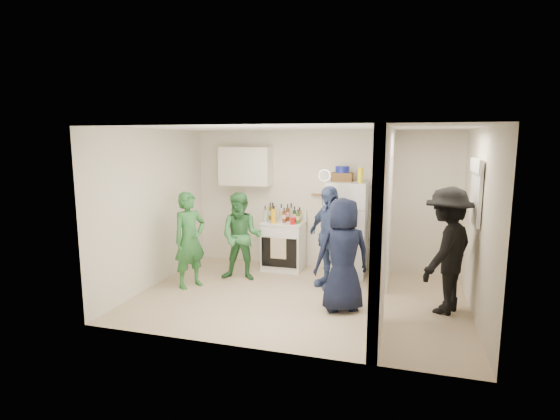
{
  "coord_description": "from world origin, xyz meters",
  "views": [
    {
      "loc": [
        1.47,
        -6.06,
        2.35
      ],
      "look_at": [
        -0.41,
        0.4,
        1.25
      ],
      "focal_mm": 28.0,
      "sensor_mm": 36.0,
      "label": 1
    }
  ],
  "objects_px": {
    "person_green_left": "(190,240)",
    "person_nook": "(447,250)",
    "fridge": "(346,229)",
    "wicker_basket": "(342,177)",
    "person_denim": "(329,237)",
    "yellow_cup_stack_top": "(360,175)",
    "person_navy": "(343,255)",
    "blue_bowl": "(342,169)",
    "stove": "(284,245)",
    "person_green_center": "(241,237)"
  },
  "relations": [
    {
      "from": "stove",
      "to": "person_nook",
      "type": "bearing_deg",
      "value": -26.26
    },
    {
      "from": "wicker_basket",
      "to": "person_denim",
      "type": "bearing_deg",
      "value": -95.98
    },
    {
      "from": "yellow_cup_stack_top",
      "to": "person_denim",
      "type": "height_order",
      "value": "yellow_cup_stack_top"
    },
    {
      "from": "person_green_center",
      "to": "person_nook",
      "type": "bearing_deg",
      "value": -16.46
    },
    {
      "from": "fridge",
      "to": "person_denim",
      "type": "height_order",
      "value": "person_denim"
    },
    {
      "from": "person_denim",
      "to": "stove",
      "type": "bearing_deg",
      "value": -175.65
    },
    {
      "from": "person_green_left",
      "to": "yellow_cup_stack_top",
      "type": "bearing_deg",
      "value": -34.19
    },
    {
      "from": "person_navy",
      "to": "person_nook",
      "type": "distance_m",
      "value": 1.4
    },
    {
      "from": "fridge",
      "to": "person_denim",
      "type": "xyz_separation_m",
      "value": [
        -0.18,
        -0.72,
        0.0
      ]
    },
    {
      "from": "person_navy",
      "to": "blue_bowl",
      "type": "bearing_deg",
      "value": -108.09
    },
    {
      "from": "stove",
      "to": "person_green_left",
      "type": "xyz_separation_m",
      "value": [
        -1.17,
        -1.35,
        0.33
      ]
    },
    {
      "from": "wicker_basket",
      "to": "person_denim",
      "type": "relative_size",
      "value": 0.21
    },
    {
      "from": "wicker_basket",
      "to": "yellow_cup_stack_top",
      "type": "height_order",
      "value": "yellow_cup_stack_top"
    },
    {
      "from": "blue_bowl",
      "to": "person_green_center",
      "type": "bearing_deg",
      "value": -152.41
    },
    {
      "from": "stove",
      "to": "person_denim",
      "type": "height_order",
      "value": "person_denim"
    },
    {
      "from": "fridge",
      "to": "person_green_left",
      "type": "bearing_deg",
      "value": -150.17
    },
    {
      "from": "wicker_basket",
      "to": "yellow_cup_stack_top",
      "type": "xyz_separation_m",
      "value": [
        0.32,
        -0.15,
        0.05
      ]
    },
    {
      "from": "yellow_cup_stack_top",
      "to": "person_denim",
      "type": "distance_m",
      "value": 1.2
    },
    {
      "from": "person_green_left",
      "to": "person_nook",
      "type": "bearing_deg",
      "value": -59.43
    },
    {
      "from": "yellow_cup_stack_top",
      "to": "person_green_center",
      "type": "xyz_separation_m",
      "value": [
        -1.87,
        -0.66,
        -1.02
      ]
    },
    {
      "from": "wicker_basket",
      "to": "person_denim",
      "type": "xyz_separation_m",
      "value": [
        -0.08,
        -0.77,
        -0.89
      ]
    },
    {
      "from": "fridge",
      "to": "person_green_center",
      "type": "bearing_deg",
      "value": -155.28
    },
    {
      "from": "blue_bowl",
      "to": "person_green_center",
      "type": "distance_m",
      "value": 2.06
    },
    {
      "from": "blue_bowl",
      "to": "yellow_cup_stack_top",
      "type": "distance_m",
      "value": 0.36
    },
    {
      "from": "stove",
      "to": "wicker_basket",
      "type": "xyz_separation_m",
      "value": [
        1.03,
        0.02,
        1.27
      ]
    },
    {
      "from": "blue_bowl",
      "to": "person_navy",
      "type": "height_order",
      "value": "blue_bowl"
    },
    {
      "from": "blue_bowl",
      "to": "yellow_cup_stack_top",
      "type": "relative_size",
      "value": 0.96
    },
    {
      "from": "blue_bowl",
      "to": "person_green_center",
      "type": "height_order",
      "value": "blue_bowl"
    },
    {
      "from": "blue_bowl",
      "to": "person_denim",
      "type": "relative_size",
      "value": 0.15
    },
    {
      "from": "person_navy",
      "to": "stove",
      "type": "bearing_deg",
      "value": -78.97
    },
    {
      "from": "blue_bowl",
      "to": "fridge",
      "type": "bearing_deg",
      "value": -26.57
    },
    {
      "from": "wicker_basket",
      "to": "yellow_cup_stack_top",
      "type": "bearing_deg",
      "value": -25.11
    },
    {
      "from": "wicker_basket",
      "to": "person_nook",
      "type": "bearing_deg",
      "value": -39.34
    },
    {
      "from": "wicker_basket",
      "to": "person_green_left",
      "type": "height_order",
      "value": "wicker_basket"
    },
    {
      "from": "fridge",
      "to": "person_green_center",
      "type": "height_order",
      "value": "fridge"
    },
    {
      "from": "person_green_center",
      "to": "blue_bowl",
      "type": "bearing_deg",
      "value": 20.51
    },
    {
      "from": "person_green_left",
      "to": "person_green_center",
      "type": "bearing_deg",
      "value": -19.43
    },
    {
      "from": "person_green_center",
      "to": "person_navy",
      "type": "xyz_separation_m",
      "value": [
        1.81,
        -0.87,
        0.05
      ]
    },
    {
      "from": "wicker_basket",
      "to": "blue_bowl",
      "type": "distance_m",
      "value": 0.13
    },
    {
      "from": "wicker_basket",
      "to": "person_navy",
      "type": "height_order",
      "value": "wicker_basket"
    },
    {
      "from": "stove",
      "to": "person_green_left",
      "type": "relative_size",
      "value": 0.57
    },
    {
      "from": "person_denim",
      "to": "person_navy",
      "type": "height_order",
      "value": "person_denim"
    },
    {
      "from": "stove",
      "to": "person_green_left",
      "type": "distance_m",
      "value": 1.82
    },
    {
      "from": "person_green_left",
      "to": "person_denim",
      "type": "xyz_separation_m",
      "value": [
        2.12,
        0.6,
        0.05
      ]
    },
    {
      "from": "person_green_center",
      "to": "person_navy",
      "type": "bearing_deg",
      "value": -32.58
    },
    {
      "from": "wicker_basket",
      "to": "person_green_left",
      "type": "bearing_deg",
      "value": -148.11
    },
    {
      "from": "fridge",
      "to": "yellow_cup_stack_top",
      "type": "height_order",
      "value": "yellow_cup_stack_top"
    },
    {
      "from": "person_navy",
      "to": "person_green_left",
      "type": "bearing_deg",
      "value": -34.15
    },
    {
      "from": "wicker_basket",
      "to": "yellow_cup_stack_top",
      "type": "relative_size",
      "value": 1.4
    },
    {
      "from": "yellow_cup_stack_top",
      "to": "person_nook",
      "type": "height_order",
      "value": "yellow_cup_stack_top"
    }
  ]
}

